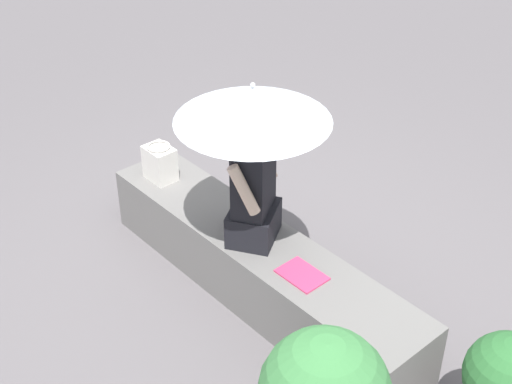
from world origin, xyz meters
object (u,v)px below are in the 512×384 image
parasol (253,104)px  person_seated (254,186)px  handbag_black (160,163)px  magazine (302,275)px

parasol → person_seated: bearing=-43.6°
person_seated → handbag_black: person_seated is taller
person_seated → magazine: person_seated is taller
parasol → handbag_black: 1.32m
person_seated → parasol: 0.59m
person_seated → magazine: bearing=175.7°
person_seated → handbag_black: (0.96, 0.04, -0.26)m
parasol → magazine: bearing=-177.9°
handbag_black → parasol: bearing=179.3°
handbag_black → magazine: size_ratio=0.97×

